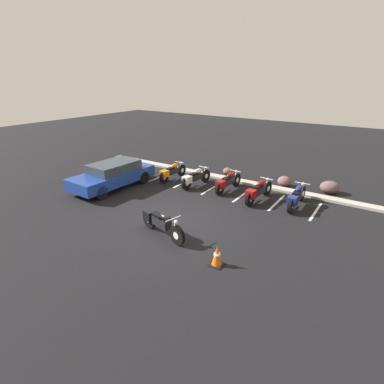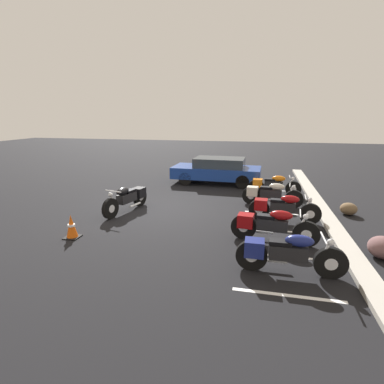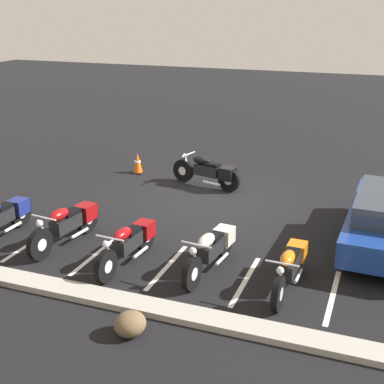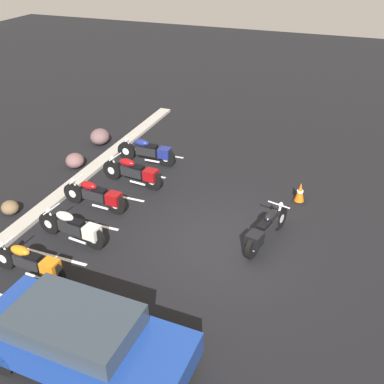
% 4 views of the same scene
% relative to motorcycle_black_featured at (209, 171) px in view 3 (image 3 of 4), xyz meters
% --- Properties ---
extents(ground, '(60.00, 60.00, 0.00)m').
position_rel_motorcycle_black_featured_xyz_m(ground, '(-0.40, 1.00, -0.48)').
color(ground, black).
extents(motorcycle_black_featured, '(2.27, 0.89, 0.91)m').
position_rel_motorcycle_black_featured_xyz_m(motorcycle_black_featured, '(0.00, 0.00, 0.00)').
color(motorcycle_black_featured, black).
rests_on(motorcycle_black_featured, ground).
extents(parked_bike_0, '(0.61, 2.17, 0.85)m').
position_rel_motorcycle_black_featured_xyz_m(parked_bike_0, '(-3.37, 5.06, -0.03)').
color(parked_bike_0, black).
rests_on(parked_bike_0, ground).
extents(parked_bike_1, '(0.66, 2.23, 0.88)m').
position_rel_motorcycle_black_featured_xyz_m(parked_bike_1, '(-1.75, 4.90, -0.02)').
color(parked_bike_1, black).
rests_on(parked_bike_1, ground).
extents(parked_bike_2, '(0.63, 2.24, 0.88)m').
position_rel_motorcycle_black_featured_xyz_m(parked_bike_2, '(-0.05, 5.21, -0.02)').
color(parked_bike_2, black).
rests_on(parked_bike_2, ground).
extents(parked_bike_3, '(0.69, 2.31, 0.91)m').
position_rel_motorcycle_black_featured_xyz_m(parked_bike_3, '(1.70, 4.82, -0.00)').
color(parked_bike_3, black).
rests_on(parked_bike_3, ground).
extents(parked_bike_4, '(0.65, 2.30, 0.91)m').
position_rel_motorcycle_black_featured_xyz_m(parked_bike_4, '(3.34, 5.09, -0.00)').
color(parked_bike_4, black).
rests_on(parked_bike_4, ground).
extents(concrete_curb, '(18.00, 0.50, 0.12)m').
position_rel_motorcycle_black_featured_xyz_m(concrete_curb, '(-0.40, 6.75, -0.42)').
color(concrete_curb, '#A8A399').
rests_on(concrete_curb, ground).
extents(landscape_rock_2, '(0.68, 0.70, 0.42)m').
position_rel_motorcycle_black_featured_xyz_m(landscape_rock_2, '(-1.24, 7.55, -0.27)').
color(landscape_rock_2, brown).
rests_on(landscape_rock_2, ground).
extents(traffic_cone, '(0.40, 0.40, 0.67)m').
position_rel_motorcycle_black_featured_xyz_m(traffic_cone, '(2.60, -0.53, -0.17)').
color(traffic_cone, black).
rests_on(traffic_cone, ground).
extents(stall_line_0, '(0.10, 2.10, 0.00)m').
position_rel_motorcycle_black_featured_xyz_m(stall_line_0, '(-4.21, 5.12, -0.48)').
color(stall_line_0, white).
rests_on(stall_line_0, ground).
extents(stall_line_1, '(0.10, 2.10, 0.00)m').
position_rel_motorcycle_black_featured_xyz_m(stall_line_1, '(-2.53, 5.12, -0.48)').
color(stall_line_1, white).
rests_on(stall_line_1, ground).
extents(stall_line_2, '(0.10, 2.10, 0.00)m').
position_rel_motorcycle_black_featured_xyz_m(stall_line_2, '(-0.85, 5.12, -0.48)').
color(stall_line_2, white).
rests_on(stall_line_2, ground).
extents(stall_line_3, '(0.10, 2.10, 0.00)m').
position_rel_motorcycle_black_featured_xyz_m(stall_line_3, '(0.83, 5.12, -0.48)').
color(stall_line_3, white).
rests_on(stall_line_3, ground).
extents(stall_line_4, '(0.10, 2.10, 0.00)m').
position_rel_motorcycle_black_featured_xyz_m(stall_line_4, '(2.51, 5.12, -0.48)').
color(stall_line_4, white).
rests_on(stall_line_4, ground).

